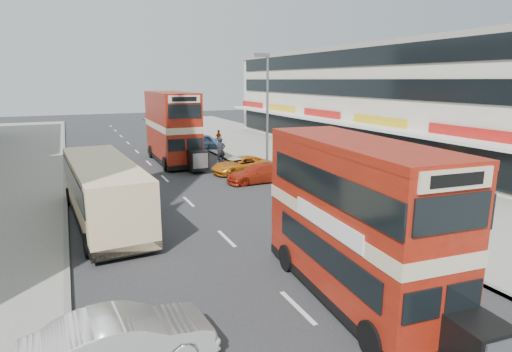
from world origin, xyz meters
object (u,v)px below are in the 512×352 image
car_right_a (259,173)px  car_right_b (241,165)px  bus_second (172,127)px  bus_main (355,220)px  street_lamp (266,106)px  car_left_front (122,342)px  cyclist (221,157)px  pedestrian_far (219,138)px  car_right_c (198,142)px  pedestrian_near (322,170)px  coach (103,189)px

car_right_a → car_right_b: 2.92m
bus_second → car_right_b: (3.37, -6.08, -2.21)m
bus_main → bus_second: (0.09, 23.63, 0.38)m
street_lamp → bus_main: street_lamp is taller
car_left_front → cyclist: cyclist is taller
car_right_a → cyclist: cyclist is taller
car_right_a → cyclist: size_ratio=1.86×
pedestrian_far → car_left_front: bearing=-143.5°
car_right_b → car_left_front: bearing=-37.1°
car_right_b → cyclist: cyclist is taller
car_right_a → car_right_c: car_right_c is taller
car_right_b → cyclist: size_ratio=1.92×
car_left_front → car_right_a: bearing=-38.8°
street_lamp → car_left_front: size_ratio=1.93×
street_lamp → car_right_c: size_ratio=1.86×
street_lamp → car_right_b: 4.60m
car_right_b → pedestrian_far: pedestrian_far is taller
car_right_a → car_right_b: car_right_a is taller
street_lamp → car_left_front: street_lamp is taller
car_right_b → street_lamp: bearing=32.7°
car_right_c → cyclist: size_ratio=1.94×
pedestrian_far → street_lamp: bearing=-125.9°
car_right_c → pedestrian_near: pedestrian_near is taller
street_lamp → bus_main: (-4.70, -16.09, -2.35)m
pedestrian_near → car_right_a: bearing=-74.3°
street_lamp → coach: 12.73m
coach → car_right_a: coach is taller
car_right_a → pedestrian_far: pedestrian_far is taller
street_lamp → bus_second: 9.05m
street_lamp → cyclist: (-1.85, 3.95, -3.97)m
bus_main → car_left_front: 7.02m
bus_main → car_right_b: 17.98m
bus_main → car_right_b: bearing=-96.7°
car_right_a → car_right_b: (-0.02, 2.92, -0.01)m
car_left_front → car_right_a: car_left_front is taller
bus_main → bus_second: size_ratio=0.88×
car_left_front → pedestrian_far: (12.71, 30.23, 0.22)m
car_right_c → bus_main: bearing=-0.2°
bus_main → pedestrian_near: bus_main is taller
bus_second → pedestrian_near: (6.54, -11.54, -1.78)m
street_lamp → pedestrian_far: 14.10m
coach → car_right_b: bearing=32.6°
street_lamp → car_right_b: size_ratio=1.88×
pedestrian_far → bus_main: bearing=-132.0°
coach → pedestrian_near: (12.84, 1.73, -0.54)m
car_left_front → car_right_a: 18.39m
bus_second → coach: (-6.30, -13.26, -1.24)m
cyclist → bus_main: bearing=-101.7°
car_left_front → car_right_b: (10.23, 18.19, -0.09)m
car_left_front → pedestrian_far: pedestrian_far is taller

